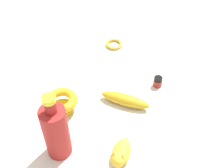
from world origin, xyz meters
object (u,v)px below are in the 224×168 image
at_px(bottle_tall, 56,131).
at_px(cat_figurine, 121,154).
at_px(nail_polish_jar, 158,82).
at_px(bowl, 62,102).
at_px(banana, 125,100).
at_px(bangle, 114,44).

bearing_deg(bottle_tall, cat_figurine, -47.28).
relative_size(nail_polish_jar, bowl, 0.37).
relative_size(banana, bottle_tall, 0.72).
bearing_deg(bowl, nail_polish_jar, -18.77).
xyz_separation_m(bowl, cat_figurine, (0.04, -0.29, -0.00)).
distance_m(bangle, nail_polish_jar, 0.30).
xyz_separation_m(bangle, bowl, (-0.37, -0.18, 0.03)).
relative_size(bangle, nail_polish_jar, 1.81).
height_order(banana, bowl, bowl).
xyz_separation_m(bangle, cat_figurine, (-0.34, -0.47, 0.03)).
height_order(bangle, cat_figurine, cat_figurine).
xyz_separation_m(banana, bottle_tall, (-0.29, -0.03, 0.08)).
relative_size(banana, bangle, 2.39).
relative_size(nail_polish_jar, bottle_tall, 0.17).
bearing_deg(banana, bowl, -153.40).
bearing_deg(cat_figurine, bottle_tall, 132.72).
height_order(cat_figurine, bottle_tall, bottle_tall).
distance_m(banana, bowl, 0.23).
bearing_deg(nail_polish_jar, bottle_tall, -176.89).
height_order(bangle, bowl, bowl).
height_order(nail_polish_jar, cat_figurine, cat_figurine).
bearing_deg(bowl, bottle_tall, -123.27).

